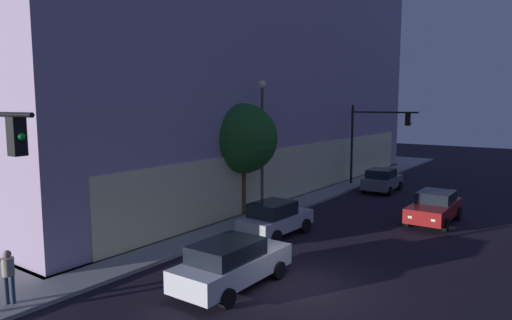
{
  "coord_description": "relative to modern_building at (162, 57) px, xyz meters",
  "views": [
    {
      "loc": [
        -13.19,
        -7.56,
        6.31
      ],
      "look_at": [
        4.92,
        5.37,
        3.56
      ],
      "focal_mm": 31.7,
      "sensor_mm": 36.0,
      "label": 1
    }
  ],
  "objects": [
    {
      "name": "car_silver",
      "position": [
        -9.55,
        -17.76,
        -9.44
      ],
      "size": [
        4.16,
        2.1,
        1.7
      ],
      "color": "#B7BABF",
      "rests_on": "ground"
    },
    {
      "name": "ground_plane",
      "position": [
        -14.11,
        -21.74,
        -10.31
      ],
      "size": [
        120.0,
        120.0,
        0.0
      ],
      "primitive_type": "plane",
      "color": "black"
    },
    {
      "name": "car_red",
      "position": [
        -2.52,
        -23.34,
        -9.46
      ],
      "size": [
        4.76,
        2.11,
        1.66
      ],
      "color": "maroon",
      "rests_on": "ground"
    },
    {
      "name": "car_white",
      "position": [
        -15.54,
        -19.87,
        -9.45
      ],
      "size": [
        4.79,
        2.09,
        1.68
      ],
      "color": "silver",
      "rests_on": "ground"
    },
    {
      "name": "modern_building",
      "position": [
        0.0,
        0.0,
        0.0
      ],
      "size": [
        38.45,
        28.71,
        20.79
      ],
      "color": "#4C4C51",
      "rests_on": "ground"
    },
    {
      "name": "street_lamp_sidewalk",
      "position": [
        -6.9,
        -15.16,
        -5.44
      ],
      "size": [
        0.44,
        0.44,
        7.45
      ],
      "color": "#444444",
      "rests_on": "sidewalk_corner"
    },
    {
      "name": "car_grey",
      "position": [
        4.31,
        -17.97,
        -9.46
      ],
      "size": [
        4.11,
        2.24,
        1.67
      ],
      "color": "slate",
      "rests_on": "ground"
    },
    {
      "name": "pedestrian_waiting",
      "position": [
        -20.85,
        -15.3,
        -9.14
      ],
      "size": [
        0.36,
        0.36,
        1.71
      ],
      "color": "#2D3851",
      "rests_on": "sidewalk_corner"
    },
    {
      "name": "sidewalk_tree",
      "position": [
        -7.38,
        -14.18,
        -5.89
      ],
      "size": [
        3.89,
        3.89,
        6.23
      ],
      "color": "brown",
      "rests_on": "sidewalk_corner"
    },
    {
      "name": "traffic_light_far_corner",
      "position": [
        5.67,
        -16.61,
        -6.08
      ],
      "size": [
        0.37,
        5.06,
        6.11
      ],
      "color": "black",
      "rests_on": "sidewalk_corner"
    }
  ]
}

